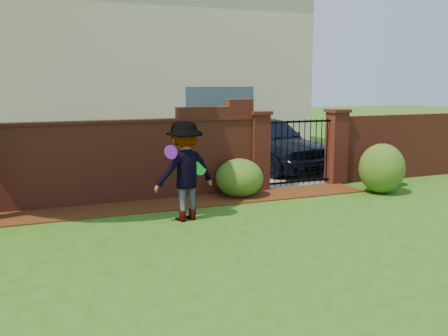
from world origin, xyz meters
name	(u,v)px	position (x,y,z in m)	size (l,w,h in m)	color
ground	(235,252)	(0.00, 0.00, -0.01)	(80.00, 80.00, 0.01)	#2A5715
mulch_bed	(125,208)	(-0.95, 3.34, 0.01)	(11.10, 1.08, 0.03)	#3C1D0B
brick_wall	(64,162)	(-2.01, 4.00, 0.93)	(8.70, 0.31, 2.16)	maroon
brick_wall_return	(399,146)	(6.60, 4.00, 0.85)	(4.00, 0.25, 1.70)	maroon
pillar_left	(258,150)	(2.40, 4.00, 0.96)	(0.50, 0.50, 1.88)	maroon
pillar_right	(337,146)	(4.60, 4.00, 0.96)	(0.50, 0.50, 1.88)	maroon
iron_gate	(299,152)	(3.50, 4.00, 0.85)	(1.78, 0.03, 1.60)	black
driveway	(232,163)	(3.50, 8.00, 0.01)	(3.20, 8.00, 0.01)	gray
house	(124,65)	(1.00, 12.00, 3.16)	(12.40, 6.40, 6.30)	beige
car	(270,143)	(4.01, 6.46, 0.80)	(1.89, 4.70, 1.60)	black
shrub_left	(239,178)	(1.66, 3.45, 0.43)	(1.06, 1.06, 0.87)	#275519
shrub_middle	(382,168)	(4.87, 2.58, 0.58)	(1.05, 1.05, 1.15)	#275519
shrub_right	(388,171)	(5.64, 3.28, 0.36)	(0.81, 0.81, 0.72)	#275519
man	(185,171)	(-0.08, 2.04, 0.93)	(1.20, 0.69, 1.85)	gray
frisbee_purple	(171,152)	(-0.41, 1.84, 1.32)	(0.25, 0.25, 0.02)	purple
frisbee_green	(200,168)	(0.18, 1.99, 0.98)	(0.28, 0.28, 0.03)	green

